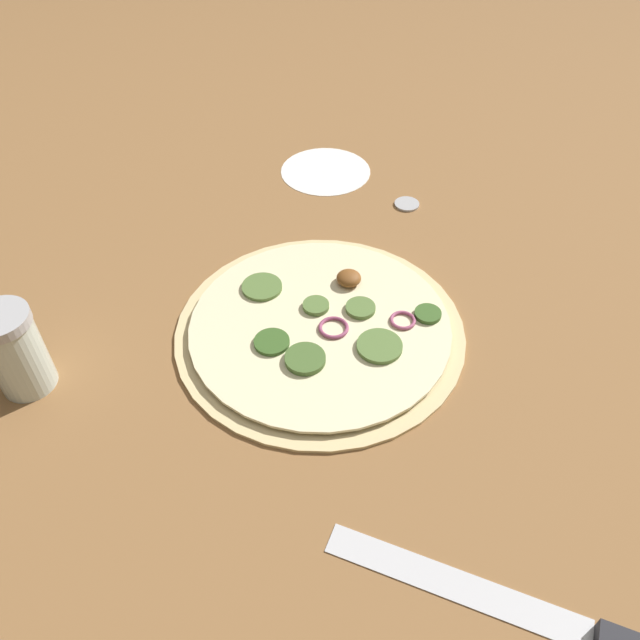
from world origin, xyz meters
name	(u,v)px	position (x,y,z in m)	size (l,w,h in m)	color
ground_plane	(320,331)	(0.00, 0.00, 0.00)	(3.00, 3.00, 0.00)	olive
pizza	(321,327)	(0.00, 0.00, 0.01)	(0.36, 0.36, 0.03)	beige
knife	(594,634)	(-0.20, -0.38, 0.01)	(0.07, 0.34, 0.02)	silver
spice_jar	(15,351)	(-0.24, 0.25, 0.05)	(0.06, 0.06, 0.11)	silver
loose_cap	(407,203)	(0.30, 0.02, 0.00)	(0.04, 0.04, 0.01)	#B2B2B7
flour_patch	(326,171)	(0.33, 0.18, 0.00)	(0.15, 0.15, 0.00)	white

